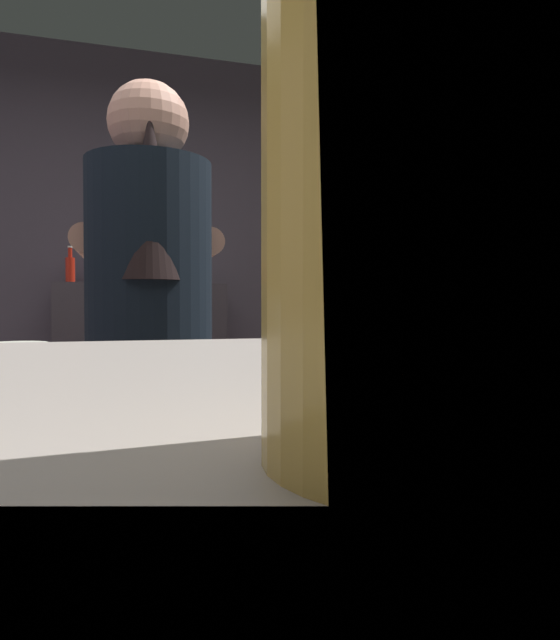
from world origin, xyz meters
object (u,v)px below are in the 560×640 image
Objects in this scene: chefs_knife at (223,354)px; bartender at (150,348)px; bottle_olive_oil at (173,269)px; bottle_soy at (95,271)px; bottle_vinegar at (70,269)px; pint_glass_near at (430,180)px; knife_block at (382,323)px; mixing_bowl at (16,351)px.

bartender is at bearing -121.57° from chefs_knife.
bottle_soy is at bearing 174.05° from bottle_olive_oil.
bottle_vinegar is 1.17× the size of bottle_soy.
bottle_olive_oil is at bearing -10.22° from bottle_vinegar.
bartender is at bearing -97.75° from bottle_olive_oil.
chefs_knife is at bearing 80.79° from pint_glass_near.
bottle_soy is (-0.20, 1.75, 0.32)m from bartender.
bottle_vinegar is 0.15m from bottle_soy.
knife_block reaches higher than mixing_bowl.
bartender is 6.16× the size of knife_block.
chefs_knife is 1.48m from bottle_soy.
bottle_vinegar is (-0.32, 3.24, 0.18)m from pint_glass_near.
bottle_soy is (-0.48, 1.35, 0.37)m from chefs_knife.
chefs_knife is 1.13× the size of bottle_vinegar.
knife_block is 1.84m from bottle_vinegar.
bottle_vinegar is (-0.57, 0.10, -0.00)m from bottle_olive_oil.
bartender is 8.61× the size of mixing_bowl.
bartender is 8.11× the size of bottle_vinegar.
bottle_vinegar reaches higher than pint_glass_near.
pint_glass_near is 3.15m from bottle_olive_oil.
knife_block is 1.17× the size of chefs_knife.
bottle_vinegar is at bearing 157.27° from bottle_soy.
bottle_soy is (-1.19, 1.19, 0.27)m from knife_block.
bartender is 1.87m from bottle_vinegar.
bartender is 7.20× the size of chefs_knife.
knife_block is 1.40× the size of mixing_bowl.
bartender is 1.75m from bottle_olive_oil.
bartender is at bearing 89.28° from pint_glass_near.
bottle_soy is at bearing 93.28° from pint_glass_near.
pint_glass_near is 0.62× the size of bottle_vinegar.
knife_block reaches higher than chefs_knife.
knife_block is at bearing -44.87° from bottle_soy.
bottle_olive_oil is 1.24× the size of bottle_soy.
mixing_bowl reaches higher than chefs_knife.
pint_glass_near is at bearing -94.56° from bottle_olive_oil.
bottle_vinegar reaches higher than knife_block.
bottle_olive_oil reaches higher than mixing_bowl.
chefs_knife is (0.69, -0.07, -0.02)m from mixing_bowl.
bottle_olive_oil reaches higher than bottle_vinegar.
bartender reaches higher than knife_block.
bartender reaches higher than bottle_vinegar.
pint_glass_near is at bearing -84.36° from bottle_vinegar.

